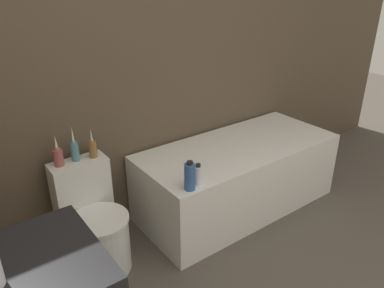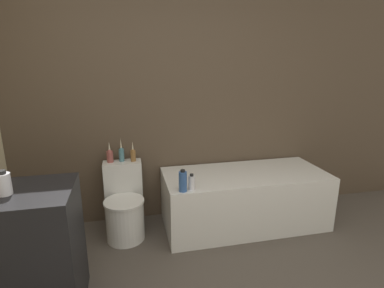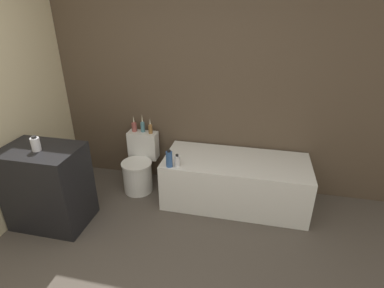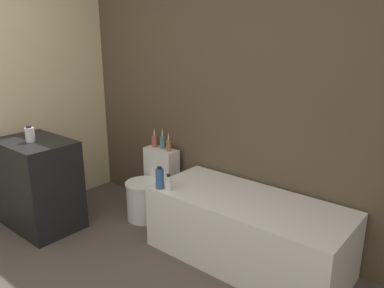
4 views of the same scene
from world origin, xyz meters
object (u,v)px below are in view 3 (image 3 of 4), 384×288
at_px(soap_bottle_glass, 36,144).
at_px(vase_bronze, 150,128).
at_px(toilet, 139,167).
at_px(vase_gold, 134,126).
at_px(shampoo_bottle_tall, 169,159).
at_px(vase_silver, 143,126).
at_px(shampoo_bottle_short, 177,161).
at_px(bathtub, 235,181).

height_order(soap_bottle_glass, vase_bronze, soap_bottle_glass).
height_order(toilet, vase_gold, vase_gold).
bearing_deg(shampoo_bottle_tall, vase_silver, 132.11).
bearing_deg(vase_gold, vase_bronze, -5.02).
distance_m(toilet, vase_gold, 0.52).
height_order(vase_bronze, shampoo_bottle_short, vase_bronze).
xyz_separation_m(vase_gold, vase_bronze, (0.22, -0.02, -0.00)).
bearing_deg(toilet, vase_silver, 90.00).
distance_m(vase_bronze, shampoo_bottle_tall, 0.68).
bearing_deg(vase_gold, vase_silver, 3.36).
height_order(vase_silver, shampoo_bottle_short, vase_silver).
bearing_deg(bathtub, toilet, 177.29).
bearing_deg(vase_silver, bathtub, -12.34).
xyz_separation_m(vase_gold, vase_silver, (0.11, 0.01, 0.01)).
xyz_separation_m(soap_bottle_glass, shampoo_bottle_tall, (1.18, 0.51, -0.30)).
distance_m(bathtub, vase_gold, 1.44).
height_order(vase_silver, shampoo_bottle_tall, vase_silver).
distance_m(soap_bottle_glass, vase_bronze, 1.32).
bearing_deg(vase_bronze, shampoo_bottle_short, -46.97).
bearing_deg(shampoo_bottle_short, toilet, 150.63).
relative_size(bathtub, vase_gold, 7.91).
relative_size(soap_bottle_glass, vase_silver, 0.65).
height_order(bathtub, vase_bronze, vase_bronze).
distance_m(vase_gold, shampoo_bottle_short, 0.90).
xyz_separation_m(bathtub, toilet, (-1.22, 0.06, 0.01)).
bearing_deg(bathtub, vase_bronze, 167.75).
bearing_deg(soap_bottle_glass, bathtub, 23.31).
relative_size(vase_gold, shampoo_bottle_short, 1.44).
bearing_deg(vase_gold, bathtub, -11.05).
relative_size(bathtub, vase_bronze, 7.98).
bearing_deg(vase_bronze, vase_gold, 174.98).
xyz_separation_m(soap_bottle_glass, vase_gold, (0.56, 1.07, -0.19)).
xyz_separation_m(shampoo_bottle_tall, shampoo_bottle_short, (0.08, 0.02, -0.03)).
bearing_deg(soap_bottle_glass, vase_silver, 58.22).
distance_m(soap_bottle_glass, shampoo_bottle_tall, 1.32).
distance_m(toilet, vase_silver, 0.52).
xyz_separation_m(toilet, shampoo_bottle_tall, (0.51, -0.36, 0.36)).
distance_m(bathtub, toilet, 1.22).
bearing_deg(soap_bottle_glass, toilet, 52.47).
distance_m(bathtub, vase_silver, 1.34).
bearing_deg(shampoo_bottle_short, vase_gold, 142.79).
bearing_deg(toilet, shampoo_bottle_tall, -34.93).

